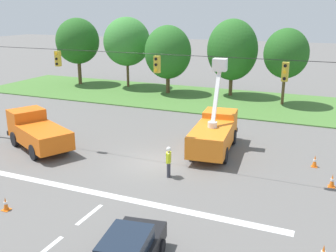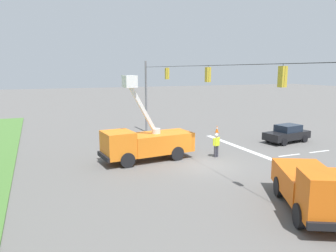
{
  "view_description": "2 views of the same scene",
  "coord_description": "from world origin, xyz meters",
  "px_view_note": "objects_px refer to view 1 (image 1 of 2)",
  "views": [
    {
      "loc": [
        9.63,
        -20.31,
        9.0
      ],
      "look_at": [
        -0.42,
        3.17,
        1.42
      ],
      "focal_mm": 42.0,
      "sensor_mm": 36.0,
      "label": 1
    },
    {
      "loc": [
        -18.61,
        10.5,
        6.33
      ],
      "look_at": [
        1.61,
        2.24,
        2.57
      ],
      "focal_mm": 35.0,
      "sensor_mm": 36.0,
      "label": 2
    }
  ],
  "objects_px": {
    "utility_truck_bucket_lift": "(214,131)",
    "tree_far_west": "(78,41)",
    "tree_far_east": "(286,53)",
    "utility_truck_support_near": "(37,131)",
    "traffic_cone_foreground_right": "(6,204)",
    "tree_west": "(127,42)",
    "traffic_cone_near_bucket": "(332,181)",
    "tree_centre": "(168,52)",
    "tree_east": "(232,50)",
    "traffic_cone_mid_left": "(315,161)",
    "road_worker": "(169,160)"
  },
  "relations": [
    {
      "from": "utility_truck_bucket_lift",
      "to": "tree_far_west",
      "type": "bearing_deg",
      "value": 143.48
    },
    {
      "from": "tree_far_west",
      "to": "tree_far_east",
      "type": "relative_size",
      "value": 1.1
    },
    {
      "from": "utility_truck_support_near",
      "to": "traffic_cone_foreground_right",
      "type": "height_order",
      "value": "utility_truck_support_near"
    },
    {
      "from": "tree_west",
      "to": "traffic_cone_near_bucket",
      "type": "distance_m",
      "value": 31.23
    },
    {
      "from": "tree_centre",
      "to": "traffic_cone_foreground_right",
      "type": "relative_size",
      "value": 11.33
    },
    {
      "from": "tree_east",
      "to": "traffic_cone_mid_left",
      "type": "bearing_deg",
      "value": -61.1
    },
    {
      "from": "tree_far_east",
      "to": "utility_truck_support_near",
      "type": "distance_m",
      "value": 23.84
    },
    {
      "from": "tree_far_west",
      "to": "tree_centre",
      "type": "relative_size",
      "value": 1.09
    },
    {
      "from": "utility_truck_support_near",
      "to": "traffic_cone_foreground_right",
      "type": "distance_m",
      "value": 8.7
    },
    {
      "from": "tree_far_west",
      "to": "traffic_cone_mid_left",
      "type": "xyz_separation_m",
      "value": [
        28.65,
        -16.87,
        -4.98
      ]
    },
    {
      "from": "tree_centre",
      "to": "tree_far_west",
      "type": "bearing_deg",
      "value": 176.29
    },
    {
      "from": "tree_west",
      "to": "tree_east",
      "type": "distance_m",
      "value": 12.6
    },
    {
      "from": "traffic_cone_foreground_right",
      "to": "traffic_cone_mid_left",
      "type": "xyz_separation_m",
      "value": [
        12.91,
        11.27,
        0.04
      ]
    },
    {
      "from": "tree_far_east",
      "to": "road_worker",
      "type": "xyz_separation_m",
      "value": [
        -3.49,
        -20.19,
        -4.02
      ]
    },
    {
      "from": "tree_far_west",
      "to": "tree_far_east",
      "type": "xyz_separation_m",
      "value": [
        24.7,
        -1.41,
        -0.32
      ]
    },
    {
      "from": "utility_truck_support_near",
      "to": "utility_truck_bucket_lift",
      "type": "bearing_deg",
      "value": 20.76
    },
    {
      "from": "tree_far_west",
      "to": "tree_west",
      "type": "height_order",
      "value": "tree_west"
    },
    {
      "from": "tree_far_east",
      "to": "road_worker",
      "type": "height_order",
      "value": "tree_far_east"
    },
    {
      "from": "tree_far_west",
      "to": "traffic_cone_mid_left",
      "type": "height_order",
      "value": "tree_far_west"
    },
    {
      "from": "tree_far_west",
      "to": "utility_truck_bucket_lift",
      "type": "distance_m",
      "value": 28.06
    },
    {
      "from": "road_worker",
      "to": "traffic_cone_mid_left",
      "type": "relative_size",
      "value": 2.41
    },
    {
      "from": "tree_far_west",
      "to": "traffic_cone_near_bucket",
      "type": "height_order",
      "value": "tree_far_west"
    },
    {
      "from": "tree_far_east",
      "to": "tree_centre",
      "type": "bearing_deg",
      "value": 177.18
    },
    {
      "from": "tree_east",
      "to": "tree_far_east",
      "type": "height_order",
      "value": "tree_east"
    },
    {
      "from": "tree_east",
      "to": "utility_truck_bucket_lift",
      "type": "bearing_deg",
      "value": -78.98
    },
    {
      "from": "tree_far_west",
      "to": "utility_truck_support_near",
      "type": "xyz_separation_m",
      "value": [
        11.27,
        -20.72,
        -4.16
      ]
    },
    {
      "from": "tree_centre",
      "to": "utility_truck_support_near",
      "type": "distance_m",
      "value": 20.24
    },
    {
      "from": "road_worker",
      "to": "tree_east",
      "type": "bearing_deg",
      "value": 95.75
    },
    {
      "from": "tree_far_east",
      "to": "traffic_cone_near_bucket",
      "type": "relative_size",
      "value": 10.23
    },
    {
      "from": "traffic_cone_mid_left",
      "to": "tree_far_east",
      "type": "bearing_deg",
      "value": 104.32
    },
    {
      "from": "tree_west",
      "to": "traffic_cone_near_bucket",
      "type": "relative_size",
      "value": 11.4
    },
    {
      "from": "utility_truck_support_near",
      "to": "traffic_cone_near_bucket",
      "type": "distance_m",
      "value": 18.46
    },
    {
      "from": "tree_far_west",
      "to": "utility_truck_bucket_lift",
      "type": "relative_size",
      "value": 1.2
    },
    {
      "from": "traffic_cone_foreground_right",
      "to": "traffic_cone_mid_left",
      "type": "relative_size",
      "value": 0.89
    },
    {
      "from": "tree_east",
      "to": "traffic_cone_mid_left",
      "type": "distance_m",
      "value": 20.54
    },
    {
      "from": "utility_truck_bucket_lift",
      "to": "traffic_cone_near_bucket",
      "type": "bearing_deg",
      "value": -21.65
    },
    {
      "from": "utility_truck_support_near",
      "to": "traffic_cone_near_bucket",
      "type": "bearing_deg",
      "value": 3.97
    },
    {
      "from": "road_worker",
      "to": "traffic_cone_mid_left",
      "type": "distance_m",
      "value": 8.84
    },
    {
      "from": "tree_far_west",
      "to": "tree_far_east",
      "type": "height_order",
      "value": "tree_far_west"
    },
    {
      "from": "tree_centre",
      "to": "tree_east",
      "type": "xyz_separation_m",
      "value": [
        6.72,
        1.46,
        0.38
      ]
    },
    {
      "from": "tree_west",
      "to": "tree_east",
      "type": "height_order",
      "value": "tree_west"
    },
    {
      "from": "utility_truck_bucket_lift",
      "to": "tree_centre",
      "type": "bearing_deg",
      "value": 122.61
    },
    {
      "from": "traffic_cone_foreground_right",
      "to": "utility_truck_bucket_lift",
      "type": "bearing_deg",
      "value": 60.43
    },
    {
      "from": "tree_far_west",
      "to": "traffic_cone_foreground_right",
      "type": "relative_size",
      "value": 12.3
    },
    {
      "from": "tree_west",
      "to": "tree_far_east",
      "type": "height_order",
      "value": "tree_west"
    },
    {
      "from": "utility_truck_bucket_lift",
      "to": "road_worker",
      "type": "bearing_deg",
      "value": -102.32
    },
    {
      "from": "tree_west",
      "to": "traffic_cone_near_bucket",
      "type": "xyz_separation_m",
      "value": [
        23.28,
        -20.19,
        -5.06
      ]
    },
    {
      "from": "tree_west",
      "to": "traffic_cone_foreground_right",
      "type": "height_order",
      "value": "tree_west"
    },
    {
      "from": "tree_far_west",
      "to": "traffic_cone_near_bucket",
      "type": "bearing_deg",
      "value": -33.24
    },
    {
      "from": "traffic_cone_mid_left",
      "to": "traffic_cone_near_bucket",
      "type": "xyz_separation_m",
      "value": [
        1.02,
        -2.58,
        -0.01
      ]
    }
  ]
}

